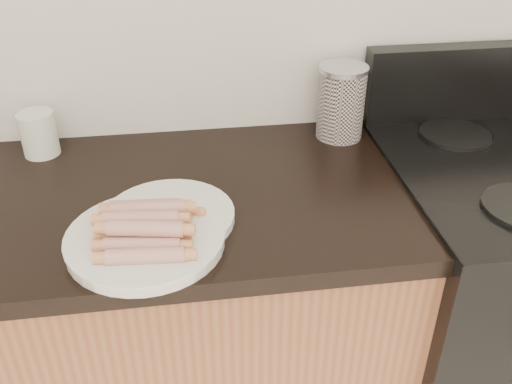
{
  "coord_description": "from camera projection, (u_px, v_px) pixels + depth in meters",
  "views": [
    {
      "loc": [
        -0.08,
        0.62,
        1.57
      ],
      "look_at": [
        0.06,
        1.62,
        0.93
      ],
      "focal_mm": 40.0,
      "sensor_mm": 36.0,
      "label": 1
    }
  ],
  "objects": [
    {
      "name": "stove",
      "position": [
        509.0,
        306.0,
        1.59
      ],
      "size": [
        0.76,
        0.65,
        0.91
      ],
      "color": "black",
      "rests_on": "floor"
    },
    {
      "name": "stove_panel",
      "position": [
        503.0,
        80.0,
        1.53
      ],
      "size": [
        0.76,
        0.06,
        0.2
      ],
      "primitive_type": "cube",
      "color": "black",
      "rests_on": "stove"
    },
    {
      "name": "burner_far_left",
      "position": [
        455.0,
        134.0,
        1.46
      ],
      "size": [
        0.18,
        0.18,
        0.01
      ],
      "primitive_type": "cylinder",
      "color": "black",
      "rests_on": "stove"
    },
    {
      "name": "main_plate",
      "position": [
        146.0,
        240.0,
        1.09
      ],
      "size": [
        0.38,
        0.38,
        0.02
      ],
      "primitive_type": "cylinder",
      "rotation": [
        0.0,
        0.0,
        -0.32
      ],
      "color": "white",
      "rests_on": "counter_slab"
    },
    {
      "name": "side_plate",
      "position": [
        169.0,
        217.0,
        1.16
      ],
      "size": [
        0.29,
        0.29,
        0.02
      ],
      "primitive_type": "cylinder",
      "rotation": [
        0.0,
        0.0,
        -0.08
      ],
      "color": "silver",
      "rests_on": "counter_slab"
    },
    {
      "name": "hotdog_pile",
      "position": [
        144.0,
        226.0,
        1.07
      ],
      "size": [
        0.14,
        0.21,
        0.06
      ],
      "rotation": [
        0.0,
        0.0,
        -0.13
      ],
      "color": "maroon",
      "rests_on": "main_plate"
    },
    {
      "name": "plain_sausages",
      "position": [
        168.0,
        209.0,
        1.15
      ],
      "size": [
        0.14,
        0.06,
        0.02
      ],
      "rotation": [
        0.0,
        0.0,
        -0.32
      ],
      "color": "#D16237",
      "rests_on": "side_plate"
    },
    {
      "name": "canister",
      "position": [
        341.0,
        102.0,
        1.44
      ],
      "size": [
        0.12,
        0.12,
        0.19
      ],
      "rotation": [
        0.0,
        0.0,
        0.39
      ],
      "color": "white",
      "rests_on": "counter_slab"
    },
    {
      "name": "mug",
      "position": [
        39.0,
        134.0,
        1.38
      ],
      "size": [
        0.1,
        0.1,
        0.11
      ],
      "primitive_type": "cylinder",
      "rotation": [
        0.0,
        0.0,
        0.13
      ],
      "color": "white",
      "rests_on": "counter_slab"
    }
  ]
}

